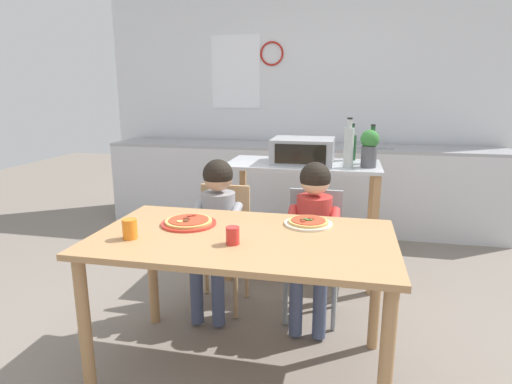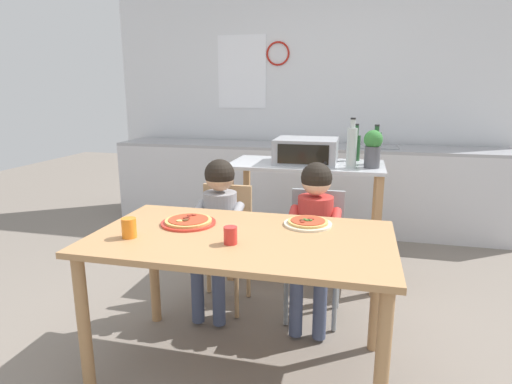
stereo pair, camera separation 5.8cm
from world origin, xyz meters
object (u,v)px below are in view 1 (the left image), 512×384
at_px(toaster_oven, 303,151).
at_px(drinking_cup_red, 233,236).
at_px(potted_herb_plant, 369,147).
at_px(child_in_grey_shirt, 216,217).
at_px(child_in_red_shirt, 313,223).
at_px(drinking_cup_orange, 130,229).
at_px(pizza_plate_cream, 308,222).
at_px(kitchen_island_cart, 302,201).
at_px(dining_table, 243,254).
at_px(dining_chair_right, 314,244).
at_px(bottle_clear_vinegar, 372,147).
at_px(bottle_dark_olive_oil, 349,147).
at_px(pizza_plate_red_rimmed, 189,222).
at_px(bottle_slim_sauce, 352,146).
at_px(dining_chair_left, 222,237).

bearing_deg(toaster_oven, drinking_cup_red, -96.66).
bearing_deg(potted_herb_plant, child_in_grey_shirt, -147.07).
xyz_separation_m(child_in_red_shirt, drinking_cup_red, (-0.32, -0.70, 0.14)).
bearing_deg(drinking_cup_orange, pizza_plate_cream, 25.95).
height_order(kitchen_island_cart, dining_table, kitchen_island_cart).
xyz_separation_m(child_in_red_shirt, drinking_cup_orange, (-0.82, -0.74, 0.15)).
relative_size(dining_chair_right, drinking_cup_orange, 8.38).
height_order(bottle_clear_vinegar, child_in_grey_shirt, bottle_clear_vinegar).
bearing_deg(kitchen_island_cart, pizza_plate_cream, -82.31).
relative_size(bottle_clear_vinegar, child_in_red_shirt, 0.29).
relative_size(bottle_clear_vinegar, dining_table, 0.20).
relative_size(bottle_dark_olive_oil, pizza_plate_cream, 1.40).
bearing_deg(dining_table, drinking_cup_orange, -163.12).
height_order(kitchen_island_cart, child_in_grey_shirt, child_in_grey_shirt).
bearing_deg(pizza_plate_cream, child_in_grey_shirt, 150.97).
bearing_deg(pizza_plate_red_rimmed, drinking_cup_orange, -126.04).
bearing_deg(drinking_cup_orange, potted_herb_plant, 49.78).
bearing_deg(child_in_grey_shirt, bottle_dark_olive_oil, 35.21).
height_order(kitchen_island_cart, drinking_cup_red, kitchen_island_cart).
bearing_deg(kitchen_island_cart, bottle_slim_sauce, 31.43).
height_order(bottle_clear_vinegar, pizza_plate_red_rimmed, bottle_clear_vinegar).
bearing_deg(bottle_clear_vinegar, child_in_red_shirt, -114.18).
bearing_deg(kitchen_island_cart, drinking_cup_orange, -114.89).
height_order(child_in_red_shirt, pizza_plate_cream, child_in_red_shirt).
bearing_deg(dining_table, bottle_slim_sauce, 71.26).
distance_m(dining_chair_right, pizza_plate_cream, 0.54).
relative_size(bottle_clear_vinegar, dining_chair_right, 0.36).
bearing_deg(dining_chair_left, pizza_plate_red_rimmed, -90.02).
distance_m(drinking_cup_orange, drinking_cup_red, 0.50).
bearing_deg(pizza_plate_cream, kitchen_island_cart, 97.69).
distance_m(child_in_red_shirt, pizza_plate_red_rimmed, 0.79).
xyz_separation_m(bottle_clear_vinegar, dining_chair_left, (-0.99, -0.68, -0.55)).
distance_m(dining_table, child_in_red_shirt, 0.65).
height_order(toaster_oven, dining_table, toaster_oven).
height_order(toaster_oven, pizza_plate_red_rimmed, toaster_oven).
height_order(kitchen_island_cart, potted_herb_plant, potted_herb_plant).
bearing_deg(bottle_slim_sauce, bottle_clear_vinegar, -42.21).
bearing_deg(pizza_plate_cream, pizza_plate_red_rimmed, -168.22).
distance_m(dining_chair_left, child_in_grey_shirt, 0.21).
bearing_deg(bottle_clear_vinegar, bottle_slim_sauce, 137.79).
relative_size(bottle_slim_sauce, bottle_dark_olive_oil, 0.81).
bearing_deg(bottle_slim_sauce, dining_chair_right, -104.89).
bearing_deg(dining_chair_right, bottle_clear_vinegar, 62.16).
bearing_deg(dining_table, kitchen_island_cart, 83.21).
bearing_deg(dining_chair_right, bottle_dark_olive_oil, 67.53).
distance_m(kitchen_island_cart, toaster_oven, 0.39).
bearing_deg(pizza_plate_cream, dining_table, -141.06).
height_order(toaster_oven, drinking_cup_orange, toaster_oven).
bearing_deg(bottle_slim_sauce, toaster_oven, -150.03).
bearing_deg(pizza_plate_cream, bottle_dark_olive_oil, 78.29).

